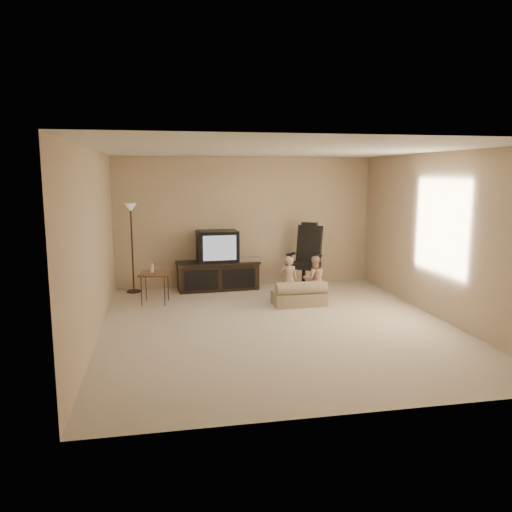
{
  "coord_description": "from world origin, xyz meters",
  "views": [
    {
      "loc": [
        -1.64,
        -6.77,
        2.17
      ],
      "look_at": [
        -0.21,
        0.6,
        0.93
      ],
      "focal_mm": 35.0,
      "sensor_mm": 36.0,
      "label": 1
    }
  ],
  "objects_px": {
    "child_sofa": "(300,295)",
    "tv_stand": "(218,265)",
    "side_table": "(154,274)",
    "office_chair": "(306,266)",
    "floor_lamp": "(131,228)",
    "toddler_right": "(314,279)",
    "toddler_left": "(289,280)"
  },
  "relations": [
    {
      "from": "side_table",
      "to": "floor_lamp",
      "type": "xyz_separation_m",
      "value": [
        -0.4,
        0.91,
        0.69
      ]
    },
    {
      "from": "toddler_left",
      "to": "office_chair",
      "type": "bearing_deg",
      "value": -105.74
    },
    {
      "from": "tv_stand",
      "to": "child_sofa",
      "type": "xyz_separation_m",
      "value": [
        1.19,
        -1.46,
        -0.29
      ]
    },
    {
      "from": "child_sofa",
      "to": "toddler_right",
      "type": "xyz_separation_m",
      "value": [
        0.3,
        0.17,
        0.23
      ]
    },
    {
      "from": "tv_stand",
      "to": "floor_lamp",
      "type": "bearing_deg",
      "value": 175.1
    },
    {
      "from": "tv_stand",
      "to": "side_table",
      "type": "height_order",
      "value": "tv_stand"
    },
    {
      "from": "child_sofa",
      "to": "side_table",
      "type": "bearing_deg",
      "value": 165.57
    },
    {
      "from": "floor_lamp",
      "to": "toddler_right",
      "type": "height_order",
      "value": "floor_lamp"
    },
    {
      "from": "tv_stand",
      "to": "toddler_right",
      "type": "distance_m",
      "value": 1.97
    },
    {
      "from": "office_chair",
      "to": "child_sofa",
      "type": "relative_size",
      "value": 1.46
    },
    {
      "from": "side_table",
      "to": "floor_lamp",
      "type": "bearing_deg",
      "value": 113.58
    },
    {
      "from": "child_sofa",
      "to": "toddler_right",
      "type": "bearing_deg",
      "value": 28.75
    },
    {
      "from": "office_chair",
      "to": "child_sofa",
      "type": "height_order",
      "value": "office_chair"
    },
    {
      "from": "side_table",
      "to": "toddler_left",
      "type": "height_order",
      "value": "toddler_left"
    },
    {
      "from": "office_chair",
      "to": "floor_lamp",
      "type": "height_order",
      "value": "floor_lamp"
    },
    {
      "from": "toddler_left",
      "to": "side_table",
      "type": "bearing_deg",
      "value": 6.33
    },
    {
      "from": "child_sofa",
      "to": "floor_lamp",
      "type": "bearing_deg",
      "value": 151.2
    },
    {
      "from": "toddler_left",
      "to": "toddler_right",
      "type": "bearing_deg",
      "value": -167.84
    },
    {
      "from": "tv_stand",
      "to": "child_sofa",
      "type": "relative_size",
      "value": 1.83
    },
    {
      "from": "toddler_left",
      "to": "floor_lamp",
      "type": "bearing_deg",
      "value": -9.94
    },
    {
      "from": "side_table",
      "to": "floor_lamp",
      "type": "distance_m",
      "value": 1.21
    },
    {
      "from": "side_table",
      "to": "toddler_left",
      "type": "bearing_deg",
      "value": -10.14
    },
    {
      "from": "child_sofa",
      "to": "tv_stand",
      "type": "bearing_deg",
      "value": 129.11
    },
    {
      "from": "toddler_left",
      "to": "toddler_right",
      "type": "distance_m",
      "value": 0.44
    },
    {
      "from": "side_table",
      "to": "tv_stand",
      "type": "bearing_deg",
      "value": 35.96
    },
    {
      "from": "toddler_right",
      "to": "toddler_left",
      "type": "bearing_deg",
      "value": -0.04
    },
    {
      "from": "floor_lamp",
      "to": "toddler_right",
      "type": "distance_m",
      "value": 3.44
    },
    {
      "from": "child_sofa",
      "to": "toddler_left",
      "type": "distance_m",
      "value": 0.33
    },
    {
      "from": "floor_lamp",
      "to": "toddler_left",
      "type": "bearing_deg",
      "value": -26.41
    },
    {
      "from": "floor_lamp",
      "to": "child_sofa",
      "type": "distance_m",
      "value": 3.31
    },
    {
      "from": "tv_stand",
      "to": "toddler_right",
      "type": "relative_size",
      "value": 1.99
    },
    {
      "from": "side_table",
      "to": "toddler_left",
      "type": "xyz_separation_m",
      "value": [
        2.23,
        -0.4,
        -0.11
      ]
    }
  ]
}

